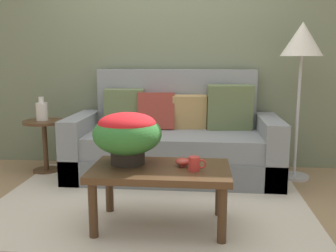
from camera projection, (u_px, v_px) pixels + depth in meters
name	position (u px, v px, depth m)	size (l,w,h in m)	color
ground_plane	(152.00, 198.00, 3.40)	(14.00, 14.00, 0.00)	#997A56
wall_back	(165.00, 52.00, 4.33)	(6.40, 0.12, 2.60)	slate
area_rug	(151.00, 200.00, 3.36)	(2.67, 1.99, 0.01)	beige
couch	(174.00, 143.00, 4.02)	(2.15, 0.90, 1.11)	slate
coffee_table	(160.00, 176.00, 2.77)	(1.00, 0.58, 0.46)	#442D1B
side_table	(45.00, 136.00, 4.13)	(0.44, 0.44, 0.57)	#4C331E
floor_lamp	(302.00, 47.00, 3.74)	(0.41, 0.41, 1.58)	#B2B2B7
potted_plant	(127.00, 133.00, 2.82)	(0.51, 0.51, 0.39)	black
coffee_mug	(195.00, 164.00, 2.68)	(0.13, 0.08, 0.10)	red
snack_bowl	(183.00, 162.00, 2.79)	(0.11, 0.11, 0.06)	#B2382D
table_vase	(42.00, 111.00, 4.09)	(0.12, 0.12, 0.25)	silver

